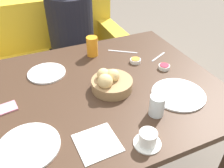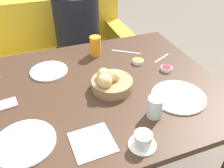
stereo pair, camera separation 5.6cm
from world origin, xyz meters
The scene contains 16 objects.
dining_table centered at (0.00, 0.00, 0.64)m, with size 1.32×1.04×0.73m.
couch centered at (-0.17, 1.09, 0.30)m, with size 1.52×0.70×0.85m.
seated_person centered at (0.12, 0.93, 0.49)m, with size 0.38×0.49×1.17m.
bread_basket centered at (0.07, -0.04, 0.77)m, with size 0.21×0.21×0.12m.
plate_near_left centered at (-0.38, -0.25, 0.73)m, with size 0.25×0.25×0.01m.
plate_near_right centered at (0.36, -0.22, 0.73)m, with size 0.27×0.27×0.01m.
plate_far_center centered at (-0.21, 0.24, 0.73)m, with size 0.21×0.21×0.01m.
juice_glass centered at (0.11, 0.34, 0.79)m, with size 0.07×0.07×0.12m.
water_tumbler centered at (0.19, -0.29, 0.78)m, with size 0.07×0.07×0.10m.
coffee_cup centered at (0.06, -0.43, 0.76)m, with size 0.11×0.11×0.06m.
jam_bowl_berry centered at (0.44, 0.02, 0.74)m, with size 0.07×0.07×0.03m.
jam_bowl_honey centered at (0.32, 0.15, 0.74)m, with size 0.07×0.07×0.03m.
fork_silver centered at (0.30, 0.30, 0.73)m, with size 0.17×0.12×0.00m.
spoon_coffee centered at (0.48, 0.15, 0.73)m, with size 0.14×0.07×0.00m.
napkin centered at (-0.12, -0.34, 0.73)m, with size 0.17×0.17×0.00m.
cell_phone centered at (-0.47, 0.02, 0.73)m, with size 0.16×0.10×0.01m.
Camera 2 is at (-0.27, -0.96, 1.48)m, focal length 38.00 mm.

